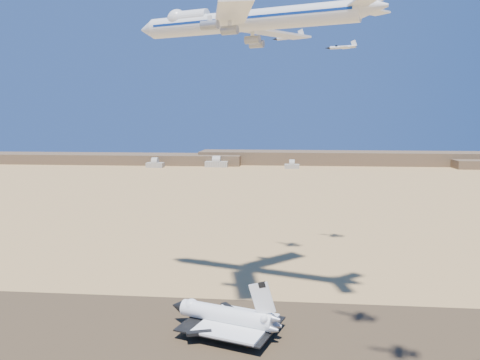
# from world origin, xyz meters

# --- Properties ---
(ground) EXTENTS (1200.00, 1200.00, 0.00)m
(ground) POSITION_xyz_m (0.00, 0.00, 0.00)
(ground) COLOR tan
(ground) RESTS_ON ground
(runway) EXTENTS (600.00, 50.00, 0.06)m
(runway) POSITION_xyz_m (0.00, 0.00, 0.03)
(runway) COLOR #4A3725
(runway) RESTS_ON ground
(ridgeline) EXTENTS (960.00, 90.00, 18.00)m
(ridgeline) POSITION_xyz_m (65.32, 527.31, 7.63)
(ridgeline) COLOR brown
(ridgeline) RESTS_ON ground
(hangars) EXTENTS (200.50, 29.50, 30.00)m
(hangars) POSITION_xyz_m (-64.00, 478.43, 4.83)
(hangars) COLOR #B5AFA0
(hangars) RESTS_ON ground
(shuttle) EXTENTS (35.95, 28.82, 17.51)m
(shuttle) POSITION_xyz_m (13.91, -0.16, 4.71)
(shuttle) COLOR white
(shuttle) RESTS_ON runway
(carrier_747) EXTENTS (84.02, 62.49, 21.08)m
(carrier_747) POSITION_xyz_m (16.16, 24.00, 94.67)
(carrier_747) COLOR silver
(crew_a) EXTENTS (0.48, 0.64, 1.60)m
(crew_a) POSITION_xyz_m (17.44, -7.41, 0.86)
(crew_a) COLOR #D55D0C
(crew_a) RESTS_ON runway
(crew_b) EXTENTS (0.83, 0.89, 1.61)m
(crew_b) POSITION_xyz_m (21.29, -9.31, 0.86)
(crew_b) COLOR #D55D0C
(crew_b) RESTS_ON runway
(crew_c) EXTENTS (1.02, 0.74, 1.56)m
(crew_c) POSITION_xyz_m (22.87, -6.35, 0.84)
(crew_c) COLOR #D55D0C
(crew_c) RESTS_ON runway
(chase_jet_d) EXTENTS (13.75, 9.04, 3.61)m
(chase_jet_d) POSITION_xyz_m (32.14, 65.52, 96.27)
(chase_jet_d) COLOR silver
(chase_jet_e) EXTENTS (14.02, 8.17, 3.57)m
(chase_jet_e) POSITION_xyz_m (55.88, 86.81, 95.29)
(chase_jet_e) COLOR silver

